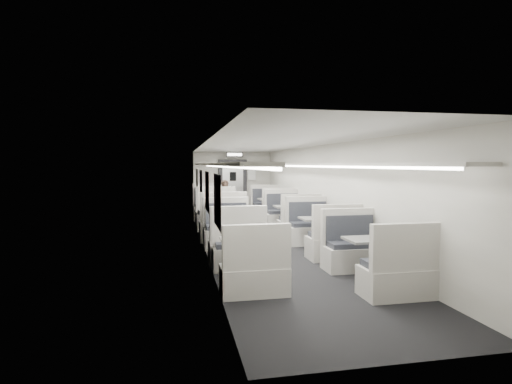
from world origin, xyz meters
name	(u,v)px	position (x,y,z in m)	size (l,w,h in m)	color
room	(266,194)	(0.00, 0.00, 1.20)	(3.24, 12.24, 2.64)	black
booth_left_a	(213,211)	(-1.00, 3.45, 0.42)	(1.16, 2.35, 1.26)	#B0AEA5
booth_left_b	(219,220)	(-1.00, 1.37, 0.42)	(1.15, 2.33, 1.24)	#B0AEA5
booth_left_c	(231,237)	(-1.00, -1.15, 0.39)	(1.06, 2.15, 1.15)	#B0AEA5
booth_left_d	(246,259)	(-1.00, -2.95, 0.36)	(0.99, 2.00, 1.07)	#B0AEA5
booth_right_a	(272,210)	(1.00, 3.58, 0.40)	(1.09, 2.21, 1.18)	#B0AEA5
booth_right_b	(291,219)	(1.00, 1.31, 0.39)	(1.07, 2.18, 1.17)	#B0AEA5
booth_right_c	(320,234)	(1.00, -1.05, 0.38)	(1.05, 2.12, 1.13)	#B0AEA5
booth_right_d	(372,259)	(1.00, -3.45, 0.37)	(1.02, 2.06, 1.10)	#B0AEA5
passenger	(225,203)	(-0.64, 2.97, 0.72)	(0.52, 0.34, 1.44)	black
window_a	(197,182)	(-1.49, 3.40, 1.35)	(0.02, 1.18, 0.84)	black
window_b	(201,186)	(-1.49, 1.20, 1.35)	(0.02, 1.18, 0.84)	black
window_c	(207,191)	(-1.49, -1.00, 1.35)	(0.02, 1.18, 0.84)	black
window_d	(217,201)	(-1.49, -3.20, 1.35)	(0.02, 1.18, 0.84)	black
luggage_rack_left	(215,164)	(-1.24, -0.30, 1.92)	(0.46, 10.40, 0.09)	#B0AEA5
luggage_rack_right	(320,164)	(1.24, -0.30, 1.92)	(0.46, 10.40, 0.09)	#B0AEA5
vestibule_door	(233,187)	(0.00, 5.93, 1.04)	(1.10, 0.13, 2.10)	black
exit_sign	(234,155)	(0.00, 5.44, 2.28)	(0.62, 0.12, 0.16)	black
wall_notice	(252,175)	(0.75, 5.92, 1.50)	(0.32, 0.02, 0.40)	silver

